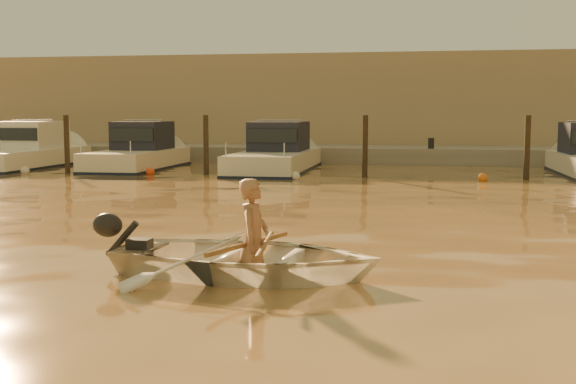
% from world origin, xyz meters
% --- Properties ---
extents(ground_plane, '(160.00, 160.00, 0.00)m').
position_xyz_m(ground_plane, '(0.00, 0.00, 0.00)').
color(ground_plane, olive).
rests_on(ground_plane, ground).
extents(dinghy, '(3.63, 2.74, 0.71)m').
position_xyz_m(dinghy, '(-0.66, -0.71, 0.24)').
color(dinghy, silver).
rests_on(dinghy, ground_plane).
extents(person, '(0.42, 0.59, 1.54)m').
position_xyz_m(person, '(-0.56, -0.72, 0.47)').
color(person, '#95684A').
rests_on(person, dinghy).
extents(outboard_motor, '(0.93, 0.48, 0.70)m').
position_xyz_m(outboard_motor, '(-2.15, -0.58, 0.28)').
color(outboard_motor, black).
rests_on(outboard_motor, dinghy).
extents(oar_port, '(0.31, 2.09, 0.13)m').
position_xyz_m(oar_port, '(-0.41, -0.73, 0.42)').
color(oar_port, brown).
rests_on(oar_port, dinghy).
extents(oar_starboard, '(0.60, 2.04, 0.13)m').
position_xyz_m(oar_starboard, '(-0.61, -0.72, 0.42)').
color(oar_starboard, brown).
rests_on(oar_starboard, dinghy).
extents(moored_boat_0, '(2.35, 7.43, 1.75)m').
position_xyz_m(moored_boat_0, '(-13.39, 16.00, 0.62)').
color(moored_boat_0, white).
rests_on(moored_boat_0, ground_plane).
extents(moored_boat_1, '(2.22, 6.61, 1.75)m').
position_xyz_m(moored_boat_1, '(-8.81, 16.00, 0.62)').
color(moored_boat_1, '#EEDDC7').
rests_on(moored_boat_1, ground_plane).
extents(moored_boat_2, '(2.35, 7.85, 1.75)m').
position_xyz_m(moored_boat_2, '(-3.56, 16.00, 0.62)').
color(moored_boat_2, silver).
rests_on(moored_boat_2, ground_plane).
extents(piling_0, '(0.18, 0.18, 2.20)m').
position_xyz_m(piling_0, '(-10.50, 13.80, 0.90)').
color(piling_0, '#2D2319').
rests_on(piling_0, ground_plane).
extents(piling_1, '(0.18, 0.18, 2.20)m').
position_xyz_m(piling_1, '(-5.50, 13.80, 0.90)').
color(piling_1, '#2D2319').
rests_on(piling_1, ground_plane).
extents(piling_2, '(0.18, 0.18, 2.20)m').
position_xyz_m(piling_2, '(-0.20, 13.80, 0.90)').
color(piling_2, '#2D2319').
rests_on(piling_2, ground_plane).
extents(piling_3, '(0.18, 0.18, 2.20)m').
position_xyz_m(piling_3, '(4.80, 13.80, 0.90)').
color(piling_3, '#2D2319').
rests_on(piling_3, ground_plane).
extents(fender_a, '(0.30, 0.30, 0.30)m').
position_xyz_m(fender_a, '(-11.77, 13.20, 0.10)').
color(fender_a, silver).
rests_on(fender_a, ground_plane).
extents(fender_b, '(0.30, 0.30, 0.30)m').
position_xyz_m(fender_b, '(-7.39, 13.56, 0.10)').
color(fender_b, '#E5471B').
rests_on(fender_b, ground_plane).
extents(fender_c, '(0.30, 0.30, 0.30)m').
position_xyz_m(fender_c, '(-2.28, 12.68, 0.10)').
color(fender_c, silver).
rests_on(fender_c, ground_plane).
extents(fender_d, '(0.30, 0.30, 0.30)m').
position_xyz_m(fender_d, '(3.44, 13.13, 0.10)').
color(fender_d, orange).
rests_on(fender_d, ground_plane).
extents(quay, '(52.00, 4.00, 1.00)m').
position_xyz_m(quay, '(0.00, 21.50, 0.15)').
color(quay, gray).
rests_on(quay, ground_plane).
extents(waterfront_building, '(46.00, 7.00, 4.80)m').
position_xyz_m(waterfront_building, '(0.00, 27.00, 2.40)').
color(waterfront_building, '#9E8466').
rests_on(waterfront_building, quay).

